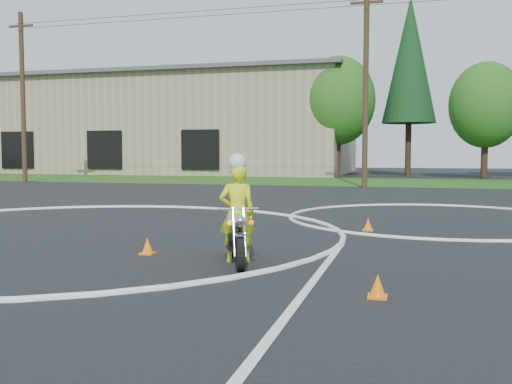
# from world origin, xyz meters

# --- Properties ---
(grass_strip) EXTENTS (120.00, 10.00, 0.02)m
(grass_strip) POSITION_xyz_m (0.00, 27.00, 0.01)
(grass_strip) COLOR #1E4714
(grass_strip) RESTS_ON ground
(course_markings) EXTENTS (19.05, 19.05, 0.12)m
(course_markings) POSITION_xyz_m (2.17, 4.35, 0.01)
(course_markings) COLOR silver
(course_markings) RESTS_ON ground
(primary_motorcycle) EXTENTS (0.89, 1.73, 0.96)m
(primary_motorcycle) POSITION_xyz_m (4.57, 0.62, 0.47)
(primary_motorcycle) COLOR black
(primary_motorcycle) RESTS_ON ground
(rider_primary_grp) EXTENTS (0.70, 0.59, 1.79)m
(rider_primary_grp) POSITION_xyz_m (4.55, 0.75, 0.86)
(rider_primary_grp) COLOR #D7E618
(rider_primary_grp) RESTS_ON ground
(traffic_cones) EXTENTS (21.89, 10.87, 0.30)m
(traffic_cones) POSITION_xyz_m (4.37, 3.23, 0.14)
(traffic_cones) COLOR orange
(traffic_cones) RESTS_ON ground
(warehouse) EXTENTS (41.00, 17.00, 8.30)m
(warehouse) POSITION_xyz_m (-18.00, 39.99, 4.16)
(warehouse) COLOR tan
(warehouse) RESTS_ON ground
(utility_poles) EXTENTS (41.60, 1.12, 10.00)m
(utility_poles) POSITION_xyz_m (5.00, 21.00, 5.20)
(utility_poles) COLOR #473321
(utility_poles) RESTS_ON ground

